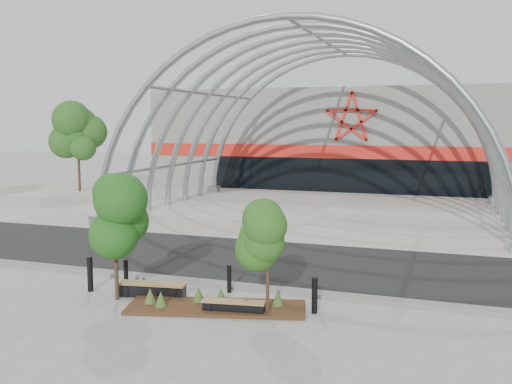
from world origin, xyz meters
The scene contains 17 objects.
ground centered at (0.00, 0.00, 0.00)m, with size 140.00×140.00×0.00m, color gray.
road centered at (0.00, 3.50, 0.01)m, with size 140.00×7.00×0.02m, color black.
forecourt centered at (0.00, 15.50, 0.02)m, with size 60.00×17.00×0.04m, color #A49E95.
kerb centered at (0.00, -0.25, 0.06)m, with size 60.00×0.50×0.12m, color slate.
arena_building centered at (0.00, 33.45, 3.99)m, with size 34.00×15.24×8.00m.
vault_canopy centered at (0.00, 15.50, 0.02)m, with size 20.80×15.80×20.36m.
planting_bed centered at (0.94, -2.42, 0.13)m, with size 5.31×2.76×0.54m.
street_tree_0 centered at (-2.16, -2.58, 2.69)m, with size 1.64×1.64×3.75m.
street_tree_1 centered at (2.58, -2.50, 2.17)m, with size 1.28×1.28×3.03m.
bench_0 centered at (-1.29, -2.01, 0.21)m, with size 2.15×0.77×0.44m.
bench_1 centered at (1.63, -2.64, 0.18)m, with size 1.82×0.65×0.37m.
bollard_0 centered at (-3.44, -2.12, 0.56)m, with size 0.18×0.18×1.12m, color black.
bollard_1 centered at (-2.60, -1.38, 0.46)m, with size 0.15×0.15×0.91m, color black.
bollard_2 centered at (0.77, -0.81, 0.44)m, with size 0.14×0.14×0.88m, color black.
bollard_3 centered at (3.62, -1.23, 0.43)m, with size 0.14×0.14×0.87m, color black.
bollard_4 centered at (3.76, -1.86, 0.51)m, with size 0.16×0.16×1.03m, color black.
bg_tree_0 centered at (-20.00, 20.00, 4.64)m, with size 3.00×3.00×6.45m.
Camera 1 is at (7.25, -16.99, 5.31)m, focal length 40.00 mm.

